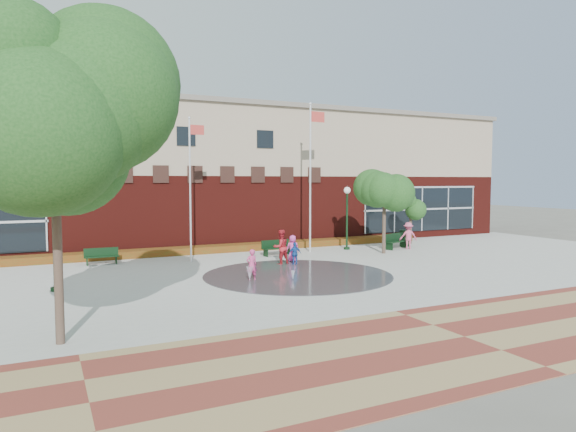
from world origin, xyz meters
name	(u,v)px	position (x,y,z in m)	size (l,w,h in m)	color
ground	(332,288)	(0.00, 0.00, 0.00)	(120.00, 120.00, 0.00)	#666056
plaza_concrete	(288,272)	(0.00, 4.00, 0.00)	(46.00, 18.00, 0.01)	#A8A8A0
paver_band	(465,337)	(0.00, -7.00, 0.00)	(46.00, 6.00, 0.01)	brown
splash_pad	(298,275)	(0.00, 3.00, 0.00)	(8.40, 8.40, 0.01)	#383A3D
library_building	(204,174)	(0.00, 17.48, 4.64)	(44.40, 10.40, 9.20)	#4C110D
flower_bed	(233,251)	(0.00, 11.60, 0.00)	(26.00, 1.20, 0.40)	#9B1408
flagpole_left	(191,182)	(-3.23, 8.82, 4.17)	(0.88, 0.19, 7.49)	white
flagpole_right	(311,169)	(4.05, 9.30, 4.88)	(1.08, 0.19, 8.74)	white
lamp_left	(54,230)	(-9.82, 4.10, 2.36)	(0.40, 0.40, 3.80)	black
lamp_right	(347,211)	(6.53, 9.28, 2.39)	(0.41, 0.41, 3.84)	black
bench_left	(102,259)	(-7.56, 9.93, 0.27)	(1.66, 0.48, 0.83)	black
bench_mid	(277,251)	(1.64, 8.83, 0.29)	(1.82, 0.68, 0.89)	black
bench_right	(397,244)	(9.46, 8.19, 0.31)	(2.00, 1.13, 0.97)	black
trash_can	(404,238)	(10.69, 8.98, 0.54)	(0.65, 0.65, 1.06)	black
tree_big_left	(53,110)	(-9.87, -2.89, 6.01)	(5.26, 5.26, 8.41)	#403027
tree_mid	(384,192)	(7.57, 6.94, 3.55)	(2.89, 2.89, 4.87)	#403027
tree_small_right	(411,205)	(11.94, 9.93, 2.59)	(2.08, 2.08, 3.55)	#403027
water_jet_a	(250,282)	(-2.44, 2.64, 0.00)	(0.31, 0.31, 0.60)	white
water_jet_b	(293,281)	(-0.72, 2.03, 0.00)	(0.17, 0.17, 0.39)	white
child_splash	(252,265)	(-2.29, 2.78, 0.67)	(0.49, 0.32, 1.34)	#CA3B77
adult_red	(281,247)	(0.58, 6.04, 0.88)	(0.86, 0.67, 1.76)	red
adult_pink	(293,248)	(1.50, 6.56, 0.70)	(0.68, 0.44, 1.40)	#DD409E
child_blue	(295,254)	(1.14, 5.57, 0.58)	(0.68, 0.28, 1.15)	#1B4EA6
person_bench	(408,236)	(10.03, 7.80, 0.83)	(1.08, 0.62, 1.66)	#CB5076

